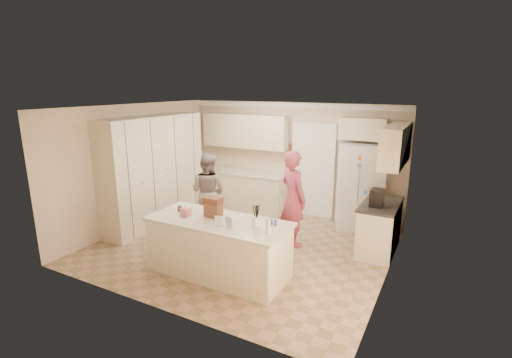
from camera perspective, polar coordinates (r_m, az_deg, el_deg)
The scene contains 41 objects.
floor at distance 7.17m, azimuth -2.06°, elevation -10.33°, with size 5.20×4.60×0.02m, color #9E7761.
ceiling at distance 6.53m, azimuth -2.26°, elevation 11.07°, with size 5.20×4.60×0.02m, color white.
wall_back at distance 8.75m, azimuth 5.49°, elevation 3.18°, with size 5.20×0.02×2.60m, color beige.
wall_front at distance 4.96m, azimuth -15.78°, elevation -5.98°, with size 5.20×0.02×2.60m, color beige.
wall_left at distance 8.32m, azimuth -17.89°, elevation 1.97°, with size 0.02×4.60×2.60m, color beige.
wall_right at distance 5.91m, azimuth 20.33°, elevation -3.09°, with size 0.02×4.60×2.60m, color beige.
crown_back at distance 8.56m, azimuth 5.55°, elevation 11.23°, with size 5.20×0.08×0.12m, color white.
pantry_bank at distance 8.27m, azimuth -15.34°, elevation 1.20°, with size 0.60×2.60×2.35m, color beige.
back_base_cab at distance 9.18m, azimuth -2.03°, elevation -1.76°, with size 2.20×0.60×0.88m, color beige.
back_countertop at distance 9.06m, azimuth -2.09°, elevation 1.02°, with size 2.24×0.63×0.04m, color beige.
back_upper_cab at distance 9.00m, azimuth -1.71°, elevation 7.41°, with size 2.20×0.35×0.80m, color beige.
doorway_opening at distance 8.58m, azimuth 8.75°, elevation 1.15°, with size 0.90×0.06×2.10m, color black.
doorway_casing at distance 8.55m, azimuth 8.68°, elevation 1.11°, with size 1.02×0.03×2.22m, color white.
wall_frame_upper at distance 8.66m, azimuth 5.54°, elevation 4.74°, with size 0.15×0.02×0.20m, color brown.
wall_frame_lower at distance 8.71m, azimuth 5.50°, elevation 2.99°, with size 0.15×0.02×0.20m, color brown.
refrigerator at distance 8.06m, azimuth 15.65°, elevation -1.17°, with size 0.90×0.70×1.80m, color white.
fridge_seam at distance 7.73m, azimuth 15.06°, elevation -1.79°, with size 0.01×0.02×1.78m, color gray.
fridge_dispenser at distance 7.71m, azimuth 13.58°, elevation 0.18°, with size 0.22×0.03×0.35m, color black.
fridge_handle_l at distance 7.69m, azimuth 14.75°, elevation -0.70°, with size 0.02×0.02×0.85m, color silver.
fridge_handle_r at distance 7.67m, azimuth 15.47°, elevation -0.79°, with size 0.02×0.02×0.85m, color silver.
over_fridge_cab at distance 7.97m, azimuth 16.19°, elevation 7.42°, with size 0.95×0.35×0.45m, color beige.
right_base_cab at distance 7.16m, azimuth 18.44°, elevation -7.21°, with size 0.60×1.20×0.88m, color beige.
right_countertop at distance 7.01m, azimuth 18.65°, elevation -3.70°, with size 0.63×1.24×0.04m, color #2D2B28.
right_upper_cab at distance 6.96m, azimuth 20.72°, elevation 4.89°, with size 0.35×1.50×0.70m, color beige.
coffee_maker at distance 6.78m, azimuth 18.14°, elevation -2.76°, with size 0.22×0.28×0.30m, color black.
island_base at distance 6.04m, azimuth -5.76°, elevation -10.61°, with size 2.20×0.90×0.88m, color beige.
island_top at distance 5.86m, azimuth -5.87°, elevation -6.52°, with size 2.28×0.96×0.05m, color beige.
utensil_crock at distance 5.55m, azimuth 0.02°, elevation -6.55°, with size 0.13×0.13×0.15m, color white.
tissue_box at distance 6.06m, azimuth -10.76°, elevation -5.03°, with size 0.13×0.13×0.14m, color #D37587.
tissue_plume at distance 6.03m, azimuth -10.81°, elevation -4.04°, with size 0.08×0.08×0.08m, color white.
dollhouse_body at distance 5.97m, azimuth -6.57°, elevation -4.76°, with size 0.26×0.18×0.22m, color brown.
dollhouse_roof at distance 5.92m, azimuth -6.61°, elevation -3.30°, with size 0.28×0.20×0.10m, color #592D1E.
jam_jar at distance 6.33m, azimuth -11.67°, elevation -4.48°, with size 0.07×0.07×0.09m, color #59263F.
greeting_card_a at distance 5.59m, azimuth -5.76°, elevation -6.42°, with size 0.12×0.01×0.16m, color white.
greeting_card_b at distance 5.55m, azimuth -4.17°, elevation -6.53°, with size 0.12×0.01×0.16m, color silver.
water_bottle at distance 5.24m, azimuth 1.90°, elevation -7.32°, with size 0.07×0.07×0.24m, color silver.
shaker_salt at distance 5.63m, azimuth 2.38°, elevation -6.58°, with size 0.05×0.05×0.09m, color #3346A4.
shaker_pepper at distance 5.60m, azimuth 3.03°, elevation -6.70°, with size 0.05×0.05×0.09m, color #3346A4.
teen_boy at distance 7.80m, azimuth -7.39°, elevation -1.93°, with size 0.79×0.62×1.63m, color gray.
teen_girl at distance 7.00m, azimuth 5.72°, elevation -2.95°, with size 0.66×0.44×1.82m, color #C63B53.
fridge_magnets at distance 7.72m, azimuth 15.05°, elevation -1.80°, with size 0.76×0.02×1.44m, color tan, non-canonical shape.
Camera 1 is at (3.29, -5.63, 2.97)m, focal length 26.00 mm.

